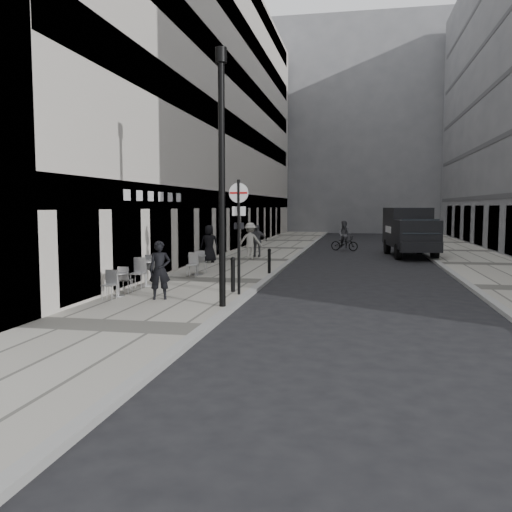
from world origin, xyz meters
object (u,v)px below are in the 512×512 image
Objects in this scene: walking_man at (160,270)px; panel_van at (409,229)px; sign_post at (239,221)px; cyclist at (345,239)px; lamppost at (222,165)px.

panel_van reaches higher than walking_man.
sign_post is at bearing -118.49° from panel_van.
cyclist is (-3.58, 3.21, -0.78)m from panel_van.
cyclist is at bearing 58.21° from walking_man.
sign_post reaches higher than cyclist.
cyclist is (2.60, 20.23, -3.07)m from lamppost.
walking_man is 0.28× the size of panel_van.
walking_man is at bearing -144.29° from sign_post.
cyclist is at bearing 82.67° from lamppost.
lamppost is at bearing -38.47° from walking_man.
panel_van is at bearing 70.04° from lamppost.
lamppost is 1.13× the size of panel_van.
panel_van is 3.15× the size of cyclist.
panel_van is 4.87m from cyclist.
cyclist is at bearing 131.96° from panel_van.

